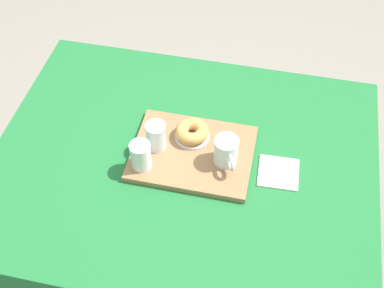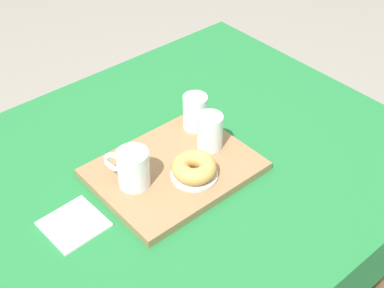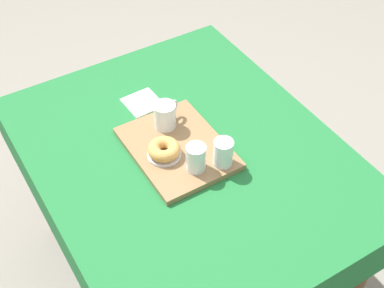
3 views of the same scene
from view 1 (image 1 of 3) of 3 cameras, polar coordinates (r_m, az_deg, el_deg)
name	(u,v)px [view 1 (image 1 of 3)]	position (r m, az deg, el deg)	size (l,w,h in m)	color
ground_plane	(185,268)	(2.28, -0.75, -13.67)	(6.00, 6.00, 0.00)	gray
dining_table	(183,178)	(1.72, -0.97, -3.79)	(1.23, 0.98, 0.76)	#1E6B33
serving_tray	(193,153)	(1.64, 0.07, -1.05)	(0.38, 0.30, 0.02)	olive
tea_mug_left	(226,152)	(1.58, 3.82, -0.89)	(0.08, 0.11, 0.09)	white
water_glass_near	(156,137)	(1.62, -4.01, 0.79)	(0.06, 0.06, 0.09)	white
water_glass_far	(141,156)	(1.57, -5.73, -1.40)	(0.06, 0.06, 0.09)	white
donut_plate_left	(192,136)	(1.67, 0.01, 0.86)	(0.11, 0.11, 0.01)	silver
sugar_donut_left	(192,131)	(1.65, 0.01, 1.41)	(0.11, 0.11, 0.04)	tan
paper_napkin	(278,173)	(1.62, 9.62, -3.16)	(0.13, 0.12, 0.01)	white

